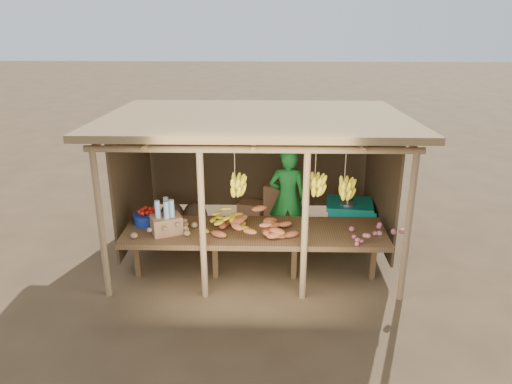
{
  "coord_description": "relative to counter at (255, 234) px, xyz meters",
  "views": [
    {
      "loc": [
        0.18,
        -7.7,
        3.96
      ],
      "look_at": [
        0.0,
        0.0,
        1.05
      ],
      "focal_mm": 35.0,
      "sensor_mm": 36.0,
      "label": 1
    }
  ],
  "objects": [
    {
      "name": "vendor",
      "position": [
        0.53,
        1.15,
        0.13
      ],
      "size": [
        0.64,
        0.42,
        1.74
      ],
      "primitive_type": "imported",
      "rotation": [
        0.0,
        0.0,
        3.13
      ],
      "color": "#1B7A2A",
      "rests_on": "ground"
    },
    {
      "name": "onion_heap",
      "position": [
        1.8,
        -0.27,
        0.24
      ],
      "size": [
        0.81,
        0.52,
        0.35
      ],
      "primitive_type": null,
      "rotation": [
        0.0,
        0.0,
        -0.08
      ],
      "color": "#C05D69",
      "rests_on": "counter"
    },
    {
      "name": "banana_pile",
      "position": [
        -0.45,
        0.07,
        0.23
      ],
      "size": [
        0.65,
        0.5,
        0.35
      ],
      "primitive_type": null,
      "rotation": [
        0.0,
        0.0,
        0.31
      ],
      "color": "yellow",
      "rests_on": "counter"
    },
    {
      "name": "burlap_sacks",
      "position": [
        -1.37,
        1.74,
        -0.46
      ],
      "size": [
        0.9,
        0.47,
        0.64
      ],
      "color": "#4C3823",
      "rests_on": "ground"
    },
    {
      "name": "counter",
      "position": [
        0.0,
        0.0,
        0.0
      ],
      "size": [
        3.9,
        1.05,
        0.8
      ],
      "color": "brown",
      "rests_on": "ground"
    },
    {
      "name": "ground",
      "position": [
        -0.0,
        0.95,
        -0.74
      ],
      "size": [
        60.0,
        60.0,
        0.0
      ],
      "primitive_type": "plane",
      "color": "brown",
      "rests_on": "ground"
    },
    {
      "name": "stall_structure",
      "position": [
        0.06,
        0.95,
        1.18
      ],
      "size": [
        4.7,
        3.5,
        2.43
      ],
      "color": "#A17B53",
      "rests_on": "ground"
    },
    {
      "name": "tomato_basin",
      "position": [
        -1.64,
        0.24,
        0.16
      ],
      "size": [
        0.45,
        0.45,
        0.23
      ],
      "rotation": [
        0.0,
        0.0,
        -0.07
      ],
      "color": "navy",
      "rests_on": "counter"
    },
    {
      "name": "bottle_box",
      "position": [
        -1.29,
        -0.11,
        0.26
      ],
      "size": [
        0.52,
        0.47,
        0.53
      ],
      "color": "#A16D48",
      "rests_on": "counter"
    },
    {
      "name": "carton_stack",
      "position": [
        0.22,
        2.15,
        -0.41
      ],
      "size": [
        1.05,
        0.48,
        0.74
      ],
      "color": "#A16D48",
      "rests_on": "ground"
    },
    {
      "name": "sweet_potato_heap",
      "position": [
        0.02,
        -0.07,
        0.24
      ],
      "size": [
        1.15,
        0.77,
        0.36
      ],
      "primitive_type": null,
      "rotation": [
        0.0,
        0.0,
        -0.12
      ],
      "color": "#B4582E",
      "rests_on": "counter"
    },
    {
      "name": "tarp_crate",
      "position": [
        1.62,
        1.33,
        -0.35
      ],
      "size": [
        0.88,
        0.78,
        0.95
      ],
      "color": "brown",
      "rests_on": "ground"
    },
    {
      "name": "potato_heap",
      "position": [
        -1.31,
        -0.11,
        0.24
      ],
      "size": [
        0.92,
        0.62,
        0.36
      ],
      "primitive_type": null,
      "rotation": [
        0.0,
        0.0,
        0.13
      ],
      "color": "#96704D",
      "rests_on": "counter"
    }
  ]
}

